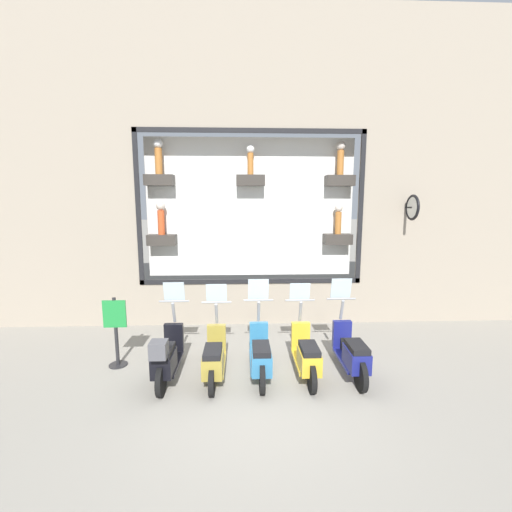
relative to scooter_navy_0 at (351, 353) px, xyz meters
name	(u,v)px	position (x,y,z in m)	size (l,w,h in m)	color
ground_plane	(257,393)	(-0.54, 1.81, -0.45)	(120.00, 120.00, 0.00)	gray
building_facade	(251,170)	(3.06, 1.81, 3.63)	(1.25, 36.00, 8.03)	gray
scooter_navy_0	(351,353)	(0.00, 0.00, 0.00)	(1.81, 0.60, 1.71)	black
scooter_yellow_1	(306,355)	(-0.01, 0.86, -0.02)	(1.80, 0.61, 1.62)	black
scooter_teal_2	(260,355)	(0.00, 1.72, -0.01)	(1.81, 0.61, 1.71)	black
scooter_olive_3	(214,357)	(-0.01, 2.57, -0.03)	(1.79, 0.60, 1.62)	black
scooter_black_4	(167,356)	(-0.06, 3.43, 0.03)	(1.81, 0.60, 1.67)	black
shop_sign_post	(116,330)	(0.58, 4.56, 0.29)	(0.36, 0.45, 1.41)	#232326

